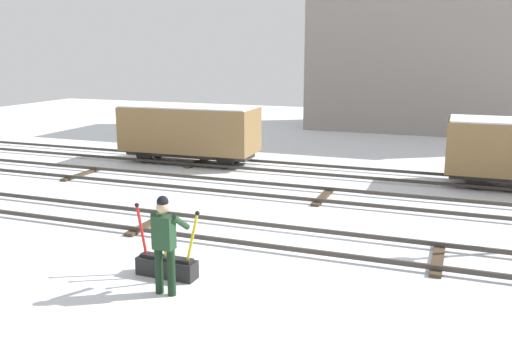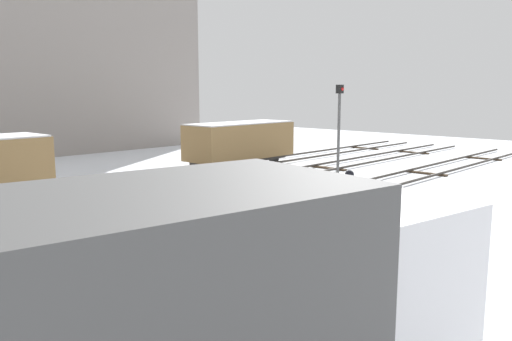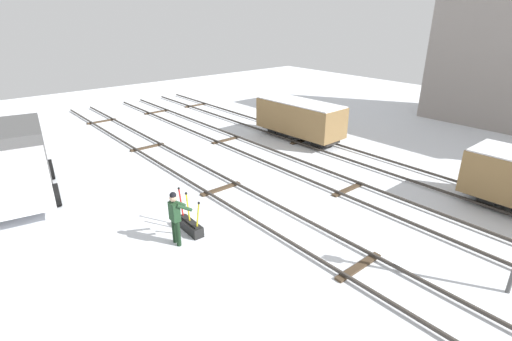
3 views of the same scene
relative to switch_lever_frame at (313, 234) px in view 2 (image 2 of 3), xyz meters
name	(u,v)px [view 2 (image 2 of 3)]	position (x,y,z in m)	size (l,w,h in m)	color
ground_plane	(270,215)	(1.46, 2.73, -0.25)	(60.00, 60.00, 0.00)	silver
track_main_line	(270,211)	(1.46, 2.73, -0.14)	(44.00, 1.94, 0.18)	#38332D
track_siding_near	(185,193)	(1.46, 6.86, -0.14)	(44.00, 1.94, 0.18)	#38332D
track_siding_far	(132,181)	(1.46, 10.25, -0.13)	(44.00, 1.94, 0.18)	#38332D
switch_lever_frame	(313,234)	(0.00, 0.00, 0.00)	(1.44, 0.40, 1.45)	black
rail_worker	(348,203)	(0.39, -0.71, 0.83)	(0.55, 0.65, 1.87)	black
delivery_truck	(234,305)	(-6.41, -3.84, 1.37)	(5.68, 3.13, 2.87)	silver
signal_post	(339,122)	(8.22, 4.92, 2.18)	(0.24, 0.32, 3.98)	#4C4C4C
apartment_building	(65,58)	(5.41, 23.40, 5.49)	(17.40, 5.41, 11.46)	gray
freight_car_far_end	(240,141)	(7.64, 10.25, 1.04)	(5.72, 2.17, 2.22)	#2D2B28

